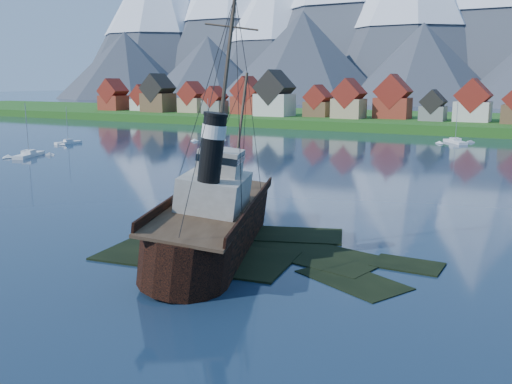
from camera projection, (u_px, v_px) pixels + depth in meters
The scene contains 10 objects.
ground at pixel (235, 256), 53.63m from camera, with size 1400.00×1400.00×0.00m, color #16283F.
shoal at pixel (262, 256), 54.71m from camera, with size 31.71×21.24×1.14m.
shore_bank at pixel (484, 127), 199.67m from camera, with size 600.00×80.00×3.20m, color #1A4E16.
seawall at pixel (466, 137), 167.03m from camera, with size 600.00×2.50×2.00m, color #3F3D38.
town at pixel (378, 101), 198.34m from camera, with size 250.96×16.69×17.30m.
tugboat_wreck at pixel (220, 215), 56.30m from camera, with size 7.26×31.27×24.78m.
sailboat_a at pixel (29, 155), 123.00m from camera, with size 6.09×9.97×11.96m.
sailboat_b at pixel (68, 143), 147.78m from camera, with size 3.42×7.16×10.08m.
sailboat_c at pixel (208, 140), 155.58m from camera, with size 6.03×9.34×11.91m.
sailboat_e at pixel (455, 142), 149.65m from camera, with size 7.52×9.38×11.28m.
Camera 1 is at (26.64, -44.08, 16.24)m, focal length 40.00 mm.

